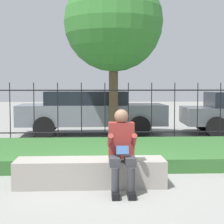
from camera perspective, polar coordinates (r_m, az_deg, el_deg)
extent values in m
plane|color=gray|center=(6.03, 0.15, -11.09)|extent=(60.00, 60.00, 0.00)
cube|color=gray|center=(5.97, -3.32, -9.17)|extent=(2.34, 0.59, 0.42)
cube|color=slate|center=(6.01, -3.32, -10.74)|extent=(2.25, 0.54, 0.08)
cube|color=black|center=(5.35, 0.58, -12.57)|extent=(0.11, 0.26, 0.09)
cylinder|color=#38383D|center=(5.35, 0.54, -10.23)|extent=(0.11, 0.11, 0.33)
cube|color=#38383D|center=(5.50, 0.42, -7.42)|extent=(0.15, 0.42, 0.13)
cube|color=black|center=(5.37, 2.98, -12.52)|extent=(0.11, 0.26, 0.09)
cylinder|color=#38383D|center=(5.37, 2.93, -10.19)|extent=(0.11, 0.11, 0.33)
cube|color=#38383D|center=(5.52, 2.71, -7.39)|extent=(0.15, 0.42, 0.13)
cube|color=maroon|center=(5.67, 1.41, -4.31)|extent=(0.38, 0.24, 0.54)
sphere|color=#8C664C|center=(5.61, 1.43, -0.65)|extent=(0.21, 0.21, 0.21)
cylinder|color=maroon|center=(5.50, -0.25, -4.36)|extent=(0.08, 0.29, 0.24)
cylinder|color=maroon|center=(5.53, 3.31, -4.32)|extent=(0.08, 0.29, 0.24)
cube|color=#335689|center=(5.43, 1.61, -5.85)|extent=(0.18, 0.09, 0.13)
cube|color=#33662D|center=(8.13, -0.66, -6.19)|extent=(10.08, 2.96, 0.26)
cylinder|color=black|center=(9.96, -1.08, -3.11)|extent=(8.08, 0.03, 0.03)
cylinder|color=black|center=(9.88, -1.09, 3.35)|extent=(8.08, 0.03, 0.03)
cylinder|color=black|center=(10.14, -15.26, -0.32)|extent=(0.02, 0.02, 1.65)
cylinder|color=black|center=(10.02, -11.79, -0.31)|extent=(0.02, 0.02, 1.65)
cylinder|color=black|center=(9.95, -8.26, -0.30)|extent=(0.02, 0.02, 1.65)
cylinder|color=black|center=(9.91, -4.68, -0.29)|extent=(0.02, 0.02, 1.65)
cylinder|color=black|center=(9.91, -1.08, -0.28)|extent=(0.02, 0.02, 1.65)
cylinder|color=black|center=(9.94, 2.50, -0.26)|extent=(0.02, 0.02, 1.65)
cylinder|color=black|center=(10.02, 6.04, -0.25)|extent=(0.02, 0.02, 1.65)
cylinder|color=black|center=(10.14, 9.51, -0.23)|extent=(0.02, 0.02, 1.65)
cylinder|color=black|center=(10.29, 12.89, -0.22)|extent=(0.02, 0.02, 1.65)
cylinder|color=black|center=(10.47, 16.17, -0.20)|extent=(0.02, 0.02, 1.65)
cylinder|color=black|center=(11.80, 15.61, -2.20)|extent=(0.65, 0.24, 0.63)
cylinder|color=black|center=(13.50, 13.70, -1.38)|extent=(0.65, 0.24, 0.63)
cube|color=slate|center=(12.06, -3.09, -0.36)|extent=(4.67, 1.77, 0.64)
cube|color=black|center=(12.03, -3.98, 2.17)|extent=(2.58, 1.53, 0.42)
cylinder|color=black|center=(11.37, 4.25, -2.25)|extent=(0.65, 0.21, 0.65)
cylinder|color=black|center=(13.01, 3.23, -1.45)|extent=(0.65, 0.21, 0.65)
cylinder|color=black|center=(11.33, -10.33, -2.33)|extent=(0.65, 0.21, 0.65)
cylinder|color=black|center=(12.98, -9.50, -1.51)|extent=(0.65, 0.21, 0.65)
cylinder|color=brown|center=(10.84, 0.22, 2.64)|extent=(0.27, 0.27, 2.61)
sphere|color=#387A33|center=(10.99, 0.23, 13.56)|extent=(2.83, 2.83, 2.83)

